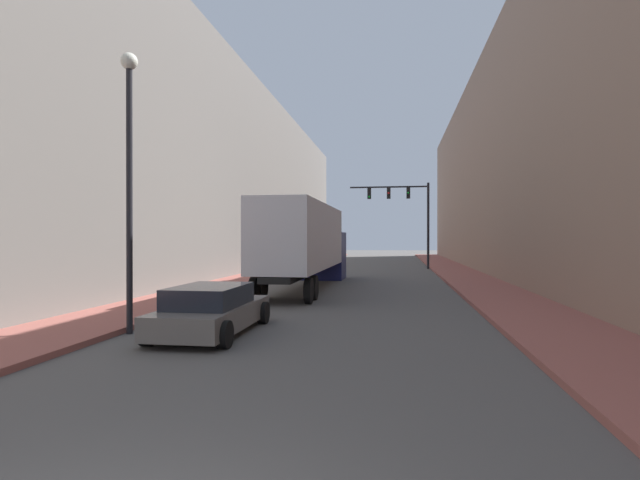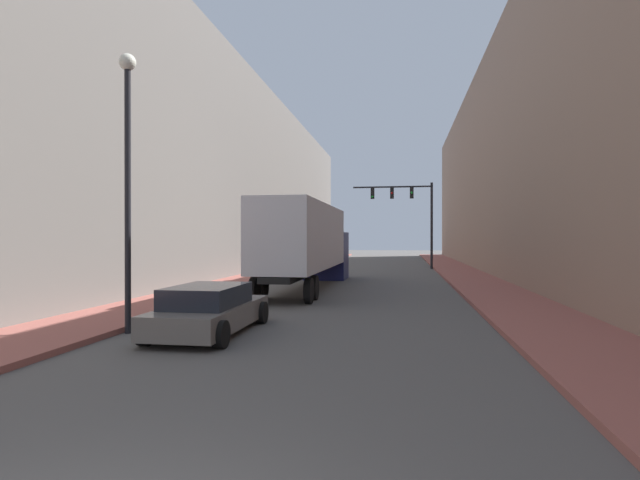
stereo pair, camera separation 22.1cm
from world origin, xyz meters
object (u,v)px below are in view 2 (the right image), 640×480
street_lamp (128,156)px  semi_truck (309,242)px  traffic_signal_gantry (411,208)px  sedan_car (210,310)px

street_lamp → semi_truck: bearing=78.3°
street_lamp → traffic_signal_gantry: bearing=74.9°
traffic_signal_gantry → street_lamp: 30.07m
traffic_signal_gantry → street_lamp: bearing=-105.1°
semi_truck → street_lamp: (-2.54, -12.27, 2.37)m
traffic_signal_gantry → street_lamp: (-7.82, -29.04, -0.30)m
sedan_car → street_lamp: 4.58m
sedan_car → traffic_signal_gantry: 29.58m
semi_truck → sedan_car: size_ratio=3.05×
traffic_signal_gantry → sedan_car: bearing=-101.2°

